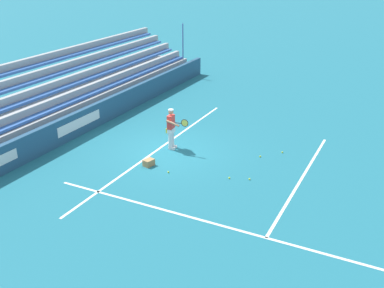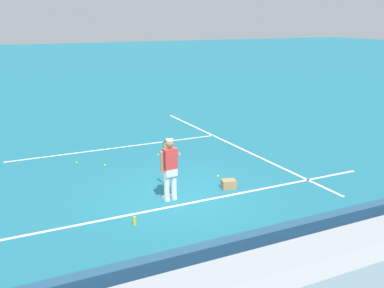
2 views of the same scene
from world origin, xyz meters
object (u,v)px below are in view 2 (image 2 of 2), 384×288
Objects in this scene: tennis_ball_by_box at (158,155)px; water_bottle at (135,221)px; ball_box_cardboard at (229,184)px; tennis_ball_near_player at (76,163)px; tennis_ball_on_baseline at (172,159)px; tennis_player at (170,169)px; tennis_ball_far_right at (105,165)px; tennis_ball_far_left at (218,176)px.

water_bottle reaches higher than tennis_ball_by_box.
ball_box_cardboard is 5.49m from tennis_ball_near_player.
tennis_player is at bearing -114.70° from tennis_ball_on_baseline.
tennis_ball_on_baseline is (2.28, -0.40, 0.00)m from tennis_ball_far_right.
tennis_ball_on_baseline is 5.12m from water_bottle.
tennis_ball_near_player is (-3.67, 3.28, 0.00)m from tennis_ball_far_left.
tennis_ball_far_left and tennis_ball_far_right have the same top height.
tennis_ball_far_left is (0.20, 0.98, -0.10)m from ball_box_cardboard.
tennis_ball_by_box is at bearing -7.75° from tennis_ball_near_player.
ball_box_cardboard is 1.82× the size of water_bottle.
ball_box_cardboard is 6.06× the size of tennis_ball_near_player.
tennis_player is 3.62m from tennis_ball_on_baseline.
tennis_player is 2.01m from ball_box_cardboard.
ball_box_cardboard is at bearing -80.81° from tennis_ball_by_box.
tennis_ball_on_baseline is at bearing 56.06° from water_bottle.
water_bottle reaches higher than tennis_ball_far_right.
tennis_ball_by_box is 1.00× the size of tennis_ball_near_player.
water_bottle reaches higher than tennis_ball_near_player.
water_bottle is at bearing -142.89° from tennis_player.
tennis_player reaches higher than water_bottle.
water_bottle is at bearing -123.94° from tennis_ball_on_baseline.
tennis_ball_far_right is 1.00× the size of tennis_ball_near_player.
tennis_player is 1.91m from water_bottle.
ball_box_cardboard reaches higher than tennis_ball_by_box.
tennis_ball_far_left is 1.00× the size of tennis_ball_far_right.
ball_box_cardboard is 6.06× the size of tennis_ball_by_box.
tennis_ball_far_right is at bearing 170.18° from tennis_ball_on_baseline.
ball_box_cardboard is at bearing 0.40° from tennis_player.
tennis_ball_far_left is 2.29m from tennis_ball_on_baseline.
tennis_ball_far_right is 1.00× the size of tennis_ball_by_box.
tennis_ball_by_box is at bearing 99.19° from ball_box_cardboard.
tennis_ball_by_box is at bearing 62.04° from water_bottle.
tennis_ball_far_left is at bearing 30.63° from water_bottle.
tennis_ball_on_baseline is (1.47, 3.20, -0.86)m from tennis_player.
tennis_ball_on_baseline and tennis_ball_near_player have the same top height.
tennis_ball_far_right is (-2.87, 2.60, 0.00)m from tennis_ball_far_left.
tennis_ball_near_player is (-3.47, 4.26, -0.10)m from ball_box_cardboard.
tennis_ball_by_box is 0.73m from tennis_ball_on_baseline.
tennis_player is 3.78m from tennis_ball_far_right.
tennis_ball_by_box is at bearing 109.30° from tennis_ball_on_baseline.
tennis_ball_by_box is (-0.63, 3.87, -0.10)m from ball_box_cardboard.
tennis_ball_far_right is 2.32m from tennis_ball_on_baseline.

